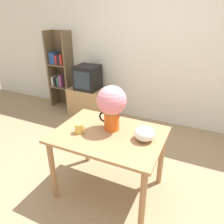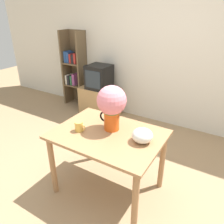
# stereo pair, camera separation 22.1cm
# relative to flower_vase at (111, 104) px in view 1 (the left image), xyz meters

# --- Properties ---
(ground_plane) EXTENTS (12.00, 12.00, 0.00)m
(ground_plane) POSITION_rel_flower_vase_xyz_m (0.00, -0.11, -1.03)
(ground_plane) COLOR #9E7F5B
(wall_back) EXTENTS (8.00, 0.05, 2.60)m
(wall_back) POSITION_rel_flower_vase_xyz_m (0.00, 1.84, 0.27)
(wall_back) COLOR silver
(wall_back) RESTS_ON ground_plane
(table) EXTENTS (1.11, 0.81, 0.75)m
(table) POSITION_rel_flower_vase_xyz_m (0.02, -0.09, -0.40)
(table) COLOR #A3754C
(table) RESTS_ON ground_plane
(flower_vase) EXTENTS (0.30, 0.30, 0.48)m
(flower_vase) POSITION_rel_flower_vase_xyz_m (0.00, 0.00, 0.00)
(flower_vase) COLOR #E05619
(flower_vase) RESTS_ON table
(coffee_mug) EXTENTS (0.12, 0.09, 0.10)m
(coffee_mug) POSITION_rel_flower_vase_xyz_m (-0.26, -0.21, -0.23)
(coffee_mug) COLOR gold
(coffee_mug) RESTS_ON table
(white_bowl) EXTENTS (0.20, 0.20, 0.14)m
(white_bowl) POSITION_rel_flower_vase_xyz_m (0.38, -0.06, -0.21)
(white_bowl) COLOR silver
(white_bowl) RESTS_ON table
(tv_stand) EXTENTS (0.74, 0.42, 0.54)m
(tv_stand) POSITION_rel_flower_vase_xyz_m (-1.18, 1.50, -0.76)
(tv_stand) COLOR tan
(tv_stand) RESTS_ON ground_plane
(tv_set) EXTENTS (0.41, 0.40, 0.44)m
(tv_set) POSITION_rel_flower_vase_xyz_m (-1.18, 1.50, -0.27)
(tv_set) COLOR black
(tv_set) RESTS_ON tv_stand
(bookshelf) EXTENTS (0.46, 0.30, 1.52)m
(bookshelf) POSITION_rel_flower_vase_xyz_m (-1.93, 1.69, -0.27)
(bookshelf) COLOR brown
(bookshelf) RESTS_ON ground_plane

